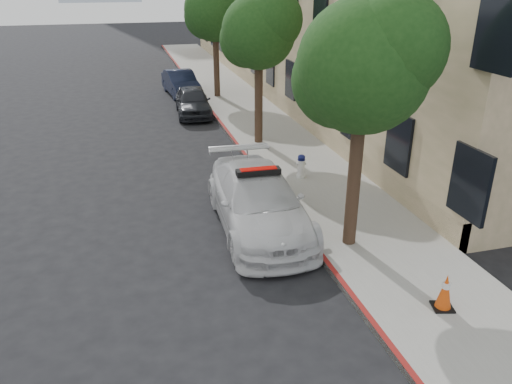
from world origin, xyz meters
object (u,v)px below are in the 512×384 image
object	(u,v)px
parked_car_mid	(193,101)
parked_car_far	(181,83)
traffic_cone	(445,292)
fire_hydrant	(301,166)
police_car	(258,201)

from	to	relation	value
parked_car_mid	parked_car_far	size ratio (longest dim) A/B	0.96
parked_car_mid	parked_car_far	bearing A→B (deg)	93.92
parked_car_mid	traffic_cone	world-z (taller)	parked_car_mid
traffic_cone	fire_hydrant	bearing A→B (deg)	92.68
parked_car_far	traffic_cone	size ratio (longest dim) A/B	5.29
police_car	traffic_cone	size ratio (longest dim) A/B	6.99
police_car	parked_car_far	world-z (taller)	police_car
police_car	parked_car_mid	bearing A→B (deg)	91.42
parked_car_mid	police_car	bearing A→B (deg)	-86.58
parked_car_far	fire_hydrant	world-z (taller)	parked_car_far
traffic_cone	police_car	bearing A→B (deg)	119.13
police_car	parked_car_far	size ratio (longest dim) A/B	1.32
parked_car_far	fire_hydrant	distance (m)	13.31
fire_hydrant	traffic_cone	bearing A→B (deg)	-86.45
parked_car_far	parked_car_mid	bearing A→B (deg)	-95.66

